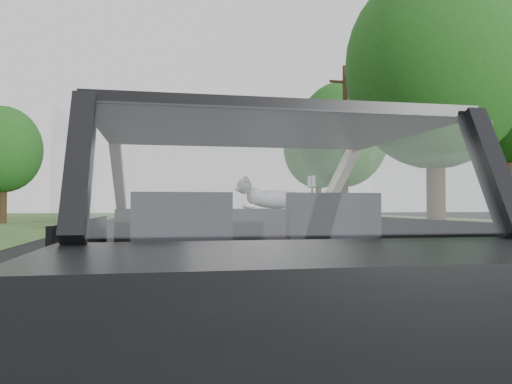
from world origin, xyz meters
name	(u,v)px	position (x,y,z in m)	size (l,w,h in m)	color
ground	(246,379)	(0.00, 0.00, 0.00)	(140.00, 140.00, 0.00)	black
subject_car	(247,256)	(0.00, 0.00, 0.72)	(1.80, 4.00, 1.45)	black
dashboard	(231,230)	(0.00, 0.62, 0.85)	(1.58, 0.45, 0.30)	black
driver_seat	(181,233)	(-0.40, -0.29, 0.88)	(0.50, 0.72, 0.42)	black
passenger_seat	(327,231)	(0.40, -0.29, 0.88)	(0.50, 0.72, 0.42)	black
steering_wheel	(177,221)	(-0.40, 0.33, 0.92)	(0.36, 0.36, 0.04)	black
cat	(276,198)	(0.33, 0.63, 1.08)	(0.53, 0.17, 0.24)	#959595
guardrail	(337,222)	(4.30, 10.00, 0.58)	(0.05, 90.00, 0.32)	gray
other_car	(162,211)	(-0.31, 24.02, 0.75)	(1.80, 4.56, 1.50)	#9BA3AE
highway_sign	(312,201)	(6.59, 19.49, 1.23)	(0.10, 0.98, 2.46)	#164C1C
utility_pole	(346,147)	(7.68, 17.99, 3.64)	(0.24, 0.24, 7.28)	#503322
tree_0	(435,107)	(7.12, 9.76, 3.79)	(5.01, 5.01, 7.58)	#215B1A
tree_1	(504,99)	(10.06, 10.71, 4.33)	(5.72, 5.72, 8.66)	#215B1A
tree_2	(342,155)	(9.00, 21.81, 3.67)	(4.84, 4.84, 7.33)	#215B1A
tree_3	(319,164)	(13.70, 39.98, 4.78)	(6.31, 6.31, 9.56)	#215B1A
tree_6	(3,166)	(-9.31, 28.08, 3.30)	(4.35, 4.35, 6.60)	#215B1A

